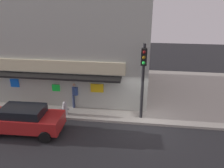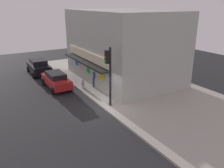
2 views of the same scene
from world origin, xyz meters
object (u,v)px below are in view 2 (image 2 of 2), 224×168
(fire_hydrant, at_px, (83,84))
(traffic_light, at_px, (109,69))
(pedestrian, at_px, (95,78))
(trash_can, at_px, (92,78))
(parked_car_black, at_px, (39,67))
(parked_car_red, at_px, (56,80))

(fire_hydrant, bearing_deg, traffic_light, 1.54)
(fire_hydrant, bearing_deg, pedestrian, 71.99)
(traffic_light, bearing_deg, trash_can, 167.17)
(traffic_light, xyz_separation_m, parked_car_black, (-11.83, -2.40, -2.21))
(trash_can, distance_m, pedestrian, 1.59)
(parked_car_black, bearing_deg, pedestrian, 24.12)
(parked_car_black, distance_m, parked_car_red, 5.49)
(traffic_light, xyz_separation_m, pedestrian, (-4.37, 0.94, -1.99))
(traffic_light, bearing_deg, pedestrian, 167.84)
(parked_car_red, bearing_deg, pedestrian, 57.22)
(parked_car_black, height_order, parked_car_red, parked_car_black)
(fire_hydrant, height_order, parked_car_black, parked_car_black)
(fire_hydrant, distance_m, parked_car_black, 7.47)
(traffic_light, xyz_separation_m, parked_car_red, (-6.35, -2.13, -2.27))
(fire_hydrant, xyz_separation_m, pedestrian, (0.35, 1.07, 0.52))
(fire_hydrant, relative_size, parked_car_black, 0.22)
(trash_can, xyz_separation_m, parked_car_black, (-6.00, -3.73, 0.29))
(traffic_light, distance_m, trash_can, 6.48)
(pedestrian, relative_size, parked_car_red, 0.40)
(trash_can, height_order, parked_car_red, parked_car_red)
(fire_hydrant, relative_size, pedestrian, 0.51)
(fire_hydrant, distance_m, parked_car_red, 2.60)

